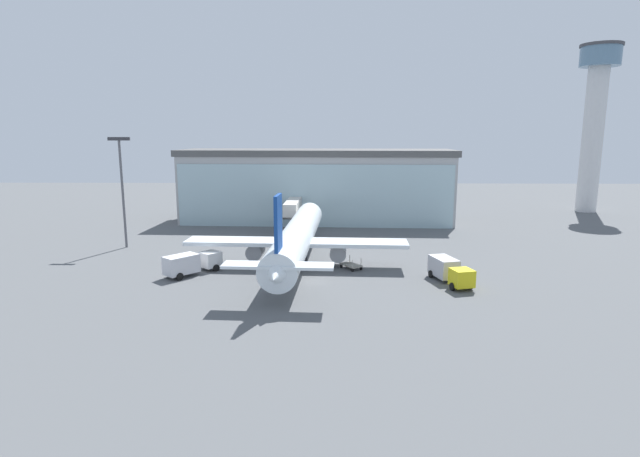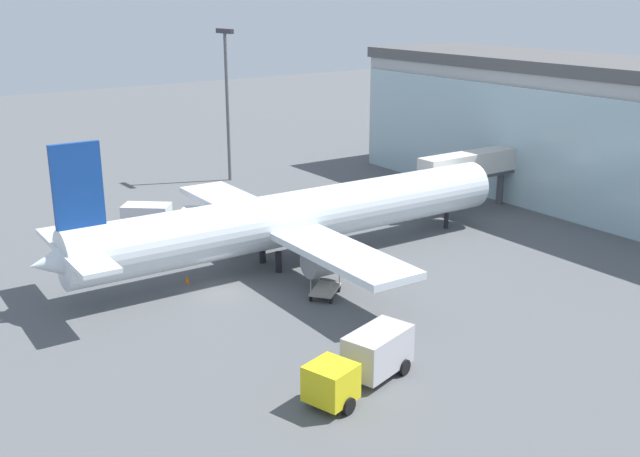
% 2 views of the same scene
% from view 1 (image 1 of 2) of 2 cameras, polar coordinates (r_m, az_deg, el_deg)
% --- Properties ---
extents(ground, '(240.00, 240.00, 0.00)m').
position_cam_1_polar(ground, '(58.99, -1.42, -6.00)').
color(ground, '#545659').
extents(terminal_building, '(53.47, 16.71, 14.08)m').
position_cam_1_polar(terminal_building, '(98.80, -0.39, 4.94)').
color(terminal_building, '#AAAAAA').
rests_on(terminal_building, ground).
extents(jet_bridge, '(2.60, 11.79, 5.69)m').
position_cam_1_polar(jet_bridge, '(87.34, -3.09, 2.36)').
color(jet_bridge, beige).
rests_on(jet_bridge, ground).
extents(control_tower, '(8.51, 8.51, 35.79)m').
position_cam_1_polar(control_tower, '(125.70, 28.92, 11.61)').
color(control_tower, silver).
rests_on(control_tower, ground).
extents(apron_light_mast, '(3.20, 0.40, 16.58)m').
position_cam_1_polar(apron_light_mast, '(80.28, -21.70, 4.97)').
color(apron_light_mast, '#59595E').
rests_on(apron_light_mast, ground).
extents(airplane, '(28.81, 40.35, 11.20)m').
position_cam_1_polar(airplane, '(65.73, -2.62, -1.04)').
color(airplane, white).
rests_on(airplane, ground).
extents(catering_truck, '(6.45, 6.95, 2.65)m').
position_cam_1_polar(catering_truck, '(63.24, -14.52, -3.82)').
color(catering_truck, silver).
rests_on(catering_truck, ground).
extents(fuel_truck, '(4.03, 7.62, 2.65)m').
position_cam_1_polar(fuel_truck, '(59.80, 14.56, -4.66)').
color(fuel_truck, yellow).
rests_on(fuel_truck, ground).
extents(baggage_cart, '(2.97, 3.20, 1.50)m').
position_cam_1_polar(baggage_cart, '(64.08, 3.56, -4.20)').
color(baggage_cart, '#9E998C').
rests_on(baggage_cart, ground).
extents(safety_cone_nose, '(0.36, 0.36, 0.55)m').
position_cam_1_polar(safety_cone_nose, '(57.99, -4.14, -6.04)').
color(safety_cone_nose, orange).
rests_on(safety_cone_nose, ground).
extents(safety_cone_wingtip, '(0.36, 0.36, 0.55)m').
position_cam_1_polar(safety_cone_wingtip, '(66.01, -14.53, -4.29)').
color(safety_cone_wingtip, orange).
rests_on(safety_cone_wingtip, ground).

